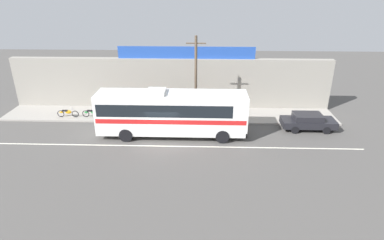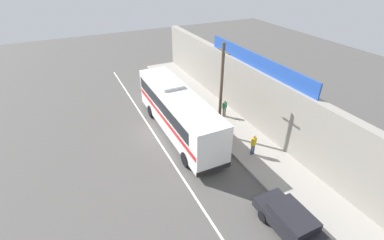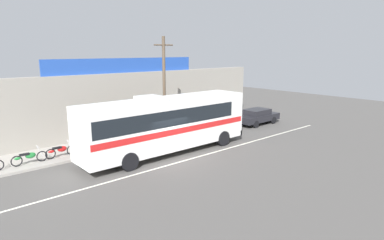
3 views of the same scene
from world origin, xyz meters
TOP-DOWN VIEW (x-y plane):
  - ground_plane at (0.00, 0.00)m, footprint 70.00×70.00m
  - sidewalk_slab at (0.00, 5.20)m, footprint 30.00×3.60m
  - storefront_facade at (0.00, 7.35)m, footprint 30.00×0.70m
  - storefront_billboard at (1.50, 7.35)m, footprint 12.59×0.12m
  - road_center_stripe at (0.00, -0.80)m, footprint 30.00×0.14m
  - intercity_bus at (0.58, 1.06)m, footprint 11.59×2.60m
  - parked_car at (11.79, 2.58)m, footprint 4.36×1.87m
  - utility_pole at (2.46, 3.76)m, footprint 1.60×0.22m
  - motorcycle_red at (-9.02, 4.19)m, footprint 1.92×0.56m
  - motorcycle_black at (-6.76, 4.26)m, footprint 1.96×0.56m
  - motorcycle_green at (-4.94, 4.34)m, footprint 1.89×0.56m
  - pedestrian_far_left at (0.20, 5.65)m, footprint 0.30×0.48m
  - pedestrian_far_right at (5.72, 4.62)m, footprint 0.30×0.48m

SIDE VIEW (x-z plane):
  - ground_plane at x=0.00m, z-range 0.00..0.00m
  - road_center_stripe at x=0.00m, z-range 0.00..0.01m
  - sidewalk_slab at x=0.00m, z-range 0.00..0.14m
  - motorcycle_red at x=-9.02m, z-range 0.09..1.04m
  - motorcycle_black at x=-6.76m, z-range 0.09..1.04m
  - motorcycle_green at x=-4.94m, z-range 0.09..1.04m
  - parked_car at x=11.79m, z-range 0.05..1.42m
  - pedestrian_far_left at x=0.20m, z-range 0.26..1.83m
  - pedestrian_far_right at x=5.72m, z-range 0.27..1.91m
  - intercity_bus at x=0.58m, z-range 0.17..3.96m
  - storefront_facade at x=0.00m, z-range 0.00..4.80m
  - utility_pole at x=2.46m, z-range 0.27..7.58m
  - storefront_billboard at x=1.50m, z-range 4.80..5.90m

